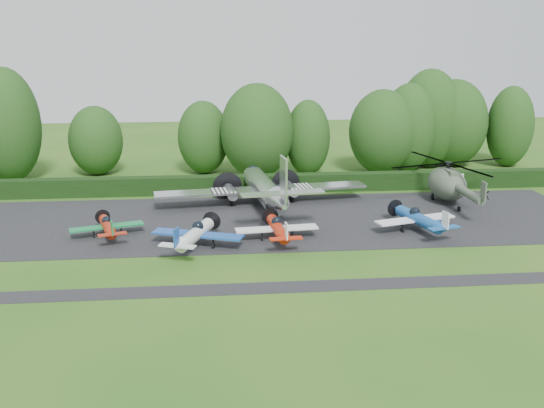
{
  "coord_description": "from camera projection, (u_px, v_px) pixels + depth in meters",
  "views": [
    {
      "loc": [
        -1.13,
        -45.45,
        17.31
      ],
      "look_at": [
        3.78,
        7.03,
        2.5
      ],
      "focal_mm": 40.0,
      "sensor_mm": 36.0,
      "label": 1
    }
  ],
  "objects": [
    {
      "name": "tree_9",
      "position": [
        96.0,
        141.0,
        76.38
      ],
      "size": [
        6.72,
        6.72,
        8.74
      ],
      "color": "black",
      "rests_on": "ground"
    },
    {
      "name": "tree_7",
      "position": [
        8.0,
        125.0,
        72.19
      ],
      "size": [
        7.65,
        7.65,
        13.71
      ],
      "color": "black",
      "rests_on": "ground"
    },
    {
      "name": "light_plane_red",
      "position": [
        108.0,
        226.0,
        53.23
      ],
      "size": [
        6.4,
        6.72,
        2.46
      ],
      "rotation": [
        0.0,
        0.0,
        -0.3
      ],
      "color": "#9B220E",
      "rests_on": "ground"
    },
    {
      "name": "tree_1",
      "position": [
        382.0,
        132.0,
        76.92
      ],
      "size": [
        8.47,
        8.47,
        10.72
      ],
      "color": "black",
      "rests_on": "ground"
    },
    {
      "name": "helicopter",
      "position": [
        447.0,
        181.0,
        63.96
      ],
      "size": [
        13.61,
        15.93,
        4.38
      ],
      "rotation": [
        0.0,
        0.0,
        -0.01
      ],
      "color": "#3D4938",
      "rests_on": "ground"
    },
    {
      "name": "ground",
      "position": [
        233.0,
        259.0,
        48.35
      ],
      "size": [
        160.0,
        160.0,
        0.0
      ],
      "primitive_type": "plane",
      "color": "#225116",
      "rests_on": "ground"
    },
    {
      "name": "tree_0",
      "position": [
        203.0,
        137.0,
        77.04
      ],
      "size": [
        6.51,
        6.51,
        9.3
      ],
      "color": "black",
      "rests_on": "ground"
    },
    {
      "name": "tree_4",
      "position": [
        308.0,
        138.0,
        75.93
      ],
      "size": [
        5.59,
        5.59,
        9.54
      ],
      "color": "black",
      "rests_on": "ground"
    },
    {
      "name": "tree_11",
      "position": [
        429.0,
        119.0,
        80.26
      ],
      "size": [
        8.48,
        8.48,
        13.04
      ],
      "color": "black",
      "rests_on": "ground"
    },
    {
      "name": "transport_plane",
      "position": [
        264.0,
        189.0,
        62.04
      ],
      "size": [
        22.31,
        17.1,
        7.15
      ],
      "rotation": [
        0.0,
        0.0,
        -0.13
      ],
      "color": "silver",
      "rests_on": "ground"
    },
    {
      "name": "tree_5",
      "position": [
        257.0,
        131.0,
        74.32
      ],
      "size": [
        9.0,
        9.0,
        11.68
      ],
      "color": "black",
      "rests_on": "ground"
    },
    {
      "name": "tree_10",
      "position": [
        510.0,
        127.0,
        80.95
      ],
      "size": [
        6.08,
        6.08,
        10.8
      ],
      "color": "black",
      "rests_on": "ground"
    },
    {
      "name": "sign_board",
      "position": [
        448.0,
        179.0,
        69.06
      ],
      "size": [
        3.57,
        0.13,
        2.01
      ],
      "rotation": [
        0.0,
        0.0,
        0.12
      ],
      "color": "#3F3326",
      "rests_on": "ground"
    },
    {
      "name": "light_plane_blue",
      "position": [
        419.0,
        219.0,
        54.66
      ],
      "size": [
        7.75,
        8.15,
        2.98
      ],
      "rotation": [
        0.0,
        0.0,
        -0.28
      ],
      "color": "#174A8C",
      "rests_on": "ground"
    },
    {
      "name": "light_plane_orange",
      "position": [
        278.0,
        228.0,
        52.25
      ],
      "size": [
        7.21,
        7.58,
        2.77
      ],
      "rotation": [
        0.0,
        0.0,
        -0.09
      ],
      "color": "#B8220A",
      "rests_on": "ground"
    },
    {
      "name": "tree_6",
      "position": [
        453.0,
        123.0,
        81.13
      ],
      "size": [
        9.04,
        9.04,
        11.65
      ],
      "color": "black",
      "rests_on": "ground"
    },
    {
      "name": "taxiway_verge",
      "position": [
        236.0,
        289.0,
        42.59
      ],
      "size": [
        70.0,
        2.0,
        0.0
      ],
      "primitive_type": "cube",
      "color": "black",
      "rests_on": "ground"
    },
    {
      "name": "hedgerow",
      "position": [
        227.0,
        193.0,
        68.48
      ],
      "size": [
        90.0,
        1.6,
        2.0
      ],
      "primitive_type": "cube",
      "color": "black",
      "rests_on": "ground"
    },
    {
      "name": "apron",
      "position": [
        230.0,
        222.0,
        57.93
      ],
      "size": [
        70.0,
        18.0,
        0.01
      ],
      "primitive_type": "cube",
      "color": "black",
      "rests_on": "ground"
    },
    {
      "name": "tree_2",
      "position": [
        408.0,
        128.0,
        77.82
      ],
      "size": [
        7.03,
        7.03,
        11.4
      ],
      "color": "black",
      "rests_on": "ground"
    },
    {
      "name": "light_plane_white",
      "position": [
        195.0,
        234.0,
        50.42
      ],
      "size": [
        7.85,
        8.25,
        3.02
      ],
      "rotation": [
        0.0,
        0.0,
        0.35
      ],
      "color": "silver",
      "rests_on": "ground"
    }
  ]
}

